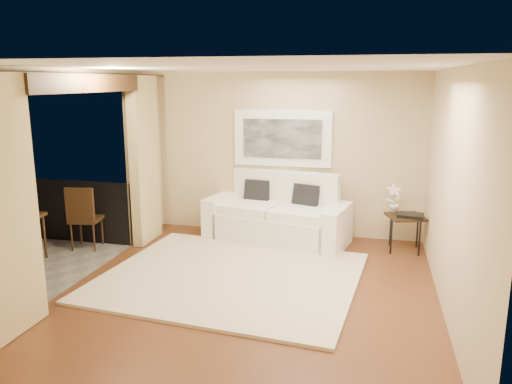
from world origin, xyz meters
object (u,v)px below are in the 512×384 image
(orchid, at_px, (394,198))
(balcony_chair_far, at_px, (83,214))
(side_table, at_px, (406,219))
(bistro_table, at_px, (18,222))
(ice_bucket, at_px, (12,208))
(sofa, at_px, (279,217))

(orchid, relative_size, balcony_chair_far, 0.45)
(side_table, bearing_deg, bistro_table, -161.61)
(orchid, relative_size, ice_bucket, 2.26)
(bistro_table, xyz_separation_m, balcony_chair_far, (0.60, 0.69, -0.02))
(bistro_table, relative_size, balcony_chair_far, 0.69)
(side_table, distance_m, bistro_table, 5.67)
(orchid, distance_m, balcony_chair_far, 4.77)
(bistro_table, xyz_separation_m, ice_bucket, (-0.13, 0.06, 0.18))
(sofa, relative_size, bistro_table, 3.53)
(side_table, bearing_deg, ice_bucket, -162.59)
(side_table, bearing_deg, balcony_chair_far, -167.04)
(bistro_table, relative_size, ice_bucket, 3.42)
(sofa, bearing_deg, bistro_table, -138.94)
(balcony_chair_far, bearing_deg, side_table, -176.83)
(bistro_table, height_order, balcony_chair_far, balcony_chair_far)
(orchid, xyz_separation_m, ice_bucket, (-5.33, -1.87, 0.00))
(sofa, relative_size, ice_bucket, 12.09)
(balcony_chair_far, height_order, ice_bucket, balcony_chair_far)
(bistro_table, bearing_deg, orchid, 20.32)
(ice_bucket, bearing_deg, side_table, 17.41)
(side_table, relative_size, balcony_chair_far, 0.65)
(orchid, height_order, ice_bucket, orchid)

